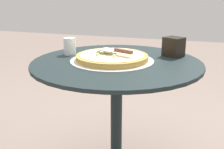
# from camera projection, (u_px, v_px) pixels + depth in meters

# --- Properties ---
(patio_table) EXTENTS (0.91, 0.91, 0.74)m
(patio_table) POSITION_uv_depth(u_px,v_px,m) (116.00, 97.00, 1.55)
(patio_table) COLOR #1B282A
(patio_table) RESTS_ON ground
(pizza_on_tray) EXTENTS (0.45, 0.45, 0.05)m
(pizza_on_tray) POSITION_uv_depth(u_px,v_px,m) (112.00, 58.00, 1.50)
(pizza_on_tray) COLOR silver
(pizza_on_tray) RESTS_ON patio_table
(pizza_server) EXTENTS (0.21, 0.13, 0.02)m
(pizza_server) POSITION_uv_depth(u_px,v_px,m) (116.00, 50.00, 1.48)
(pizza_server) COLOR silver
(pizza_server) RESTS_ON pizza_on_tray
(drinking_cup) EXTENTS (0.07, 0.07, 0.10)m
(drinking_cup) POSITION_uv_depth(u_px,v_px,m) (70.00, 46.00, 1.63)
(drinking_cup) COLOR white
(drinking_cup) RESTS_ON patio_table
(napkin_dispenser) EXTENTS (0.13, 0.13, 0.11)m
(napkin_dispenser) POSITION_uv_depth(u_px,v_px,m) (174.00, 47.00, 1.59)
(napkin_dispenser) COLOR black
(napkin_dispenser) RESTS_ON patio_table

